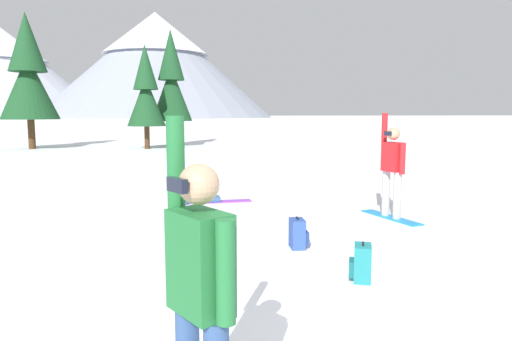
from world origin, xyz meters
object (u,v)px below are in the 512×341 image
backpack_blue (298,234)px  backpack_teal (362,263)px  snowboarder_background (187,188)px  pine_tree_broad (28,75)px  snowboarder_midground (392,169)px  snowboarder_foreground (200,296)px  pine_tree_tall (146,92)px  pine_tree_short (171,83)px

backpack_blue → backpack_teal: 1.52m
snowboarder_background → pine_tree_broad: (-7.95, 18.02, 3.80)m
snowboarder_midground → pine_tree_broad: bearing=120.1°
snowboarder_foreground → pine_tree_broad: (-7.69, 25.76, 3.20)m
backpack_teal → pine_tree_tall: (-3.36, 22.13, 2.98)m
snowboarder_background → pine_tree_broad: size_ratio=0.23×
backpack_blue → pine_tree_short: bearing=93.9°
snowboarder_foreground → snowboarder_background: snowboarder_foreground is taller
snowboarder_background → pine_tree_tall: 17.14m
snowboarder_foreground → pine_tree_tall: 24.71m
backpack_teal → pine_tree_tall: bearing=98.6°
pine_tree_short → snowboarder_midground: bearing=-79.6°
backpack_blue → pine_tree_tall: pine_tree_tall is taller
backpack_blue → backpack_teal: (0.37, -1.47, 0.00)m
snowboarder_foreground → backpack_blue: 4.34m
snowboarder_midground → pine_tree_broad: pine_tree_broad is taller
snowboarder_midground → snowboarder_background: bearing=149.6°
backpack_teal → pine_tree_short: bearing=94.6°
backpack_teal → pine_tree_broad: bearing=112.8°
pine_tree_tall → pine_tree_broad: bearing=169.6°
snowboarder_foreground → snowboarder_background: 7.77m
pine_tree_tall → backpack_blue: bearing=-81.8°
pine_tree_tall → pine_tree_short: size_ratio=0.83×
snowboarder_midground → pine_tree_tall: size_ratio=0.34×
snowboarder_foreground → snowboarder_midground: size_ratio=0.99×
snowboarder_background → pine_tree_broad: 20.06m
snowboarder_midground → pine_tree_broad: size_ratio=0.27×
snowboarder_foreground → snowboarder_midground: snowboarder_midground is taller
backpack_blue → snowboarder_foreground: bearing=-113.8°
snowboarder_foreground → snowboarder_midground: 6.84m
backpack_blue → snowboarder_background: bearing=111.0°
snowboarder_background → pine_tree_short: size_ratio=0.25×
snowboarder_midground → backpack_blue: size_ratio=4.27×
snowboarder_midground → backpack_teal: bearing=-122.3°
backpack_blue → backpack_teal: same height
pine_tree_tall → pine_tree_short: pine_tree_short is taller
snowboarder_midground → backpack_teal: snowboarder_midground is taller
snowboarder_background → pine_tree_short: pine_tree_short is taller
pine_tree_tall → snowboarder_background: bearing=-84.9°
snowboarder_foreground → pine_tree_short: size_ratio=0.28×
snowboarder_foreground → pine_tree_short: 26.56m
snowboarder_foreground → snowboarder_midground: (4.05, 5.51, 0.02)m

